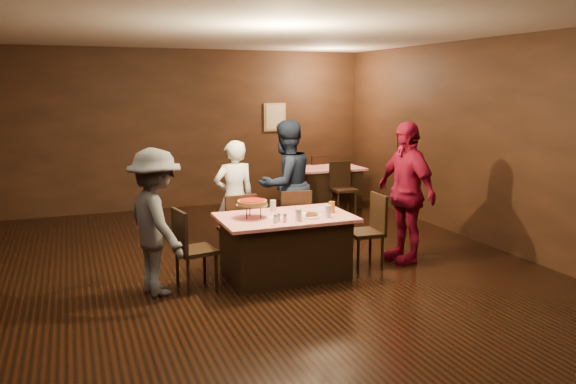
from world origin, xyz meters
The scene contains 23 objects.
room centered at (0.00, 0.01, 2.14)m, with size 10.00×10.04×3.02m.
main_table centered at (0.71, 0.48, 0.39)m, with size 1.60×1.00×0.77m, color red.
back_table centered at (2.94, 4.04, 0.39)m, with size 1.30×0.90×0.77m, color red.
chair_far_left centered at (0.31, 1.23, 0.47)m, with size 0.42×0.42×0.95m, color black.
chair_far_right centered at (1.11, 1.23, 0.47)m, with size 0.42×0.42×0.95m, color black.
chair_end_left centered at (-0.39, 0.48, 0.47)m, with size 0.42×0.42×0.95m, color black.
chair_end_right centered at (1.81, 0.48, 0.47)m, with size 0.42×0.42×0.95m, color black.
chair_back_near centered at (2.94, 3.34, 0.47)m, with size 0.42×0.42×0.95m, color black.
chair_back_far centered at (2.94, 4.64, 0.47)m, with size 0.42×0.42×0.95m, color black.
diner_white_jacket centered at (0.42, 1.71, 0.79)m, with size 0.58×0.38×1.59m, color white.
diner_navy_hoodie centered at (1.19, 1.73, 0.92)m, with size 0.89×0.70×1.84m, color black.
diner_grey_knit centered at (-0.83, 0.49, 0.83)m, with size 1.07×0.61×1.65m, color #4D4E52.
diner_red_shirt centered at (2.42, 0.53, 0.94)m, with size 1.10×0.46×1.87m, color maroon.
pizza_stand centered at (0.31, 0.53, 0.95)m, with size 0.38×0.38×0.22m.
plate_with_slice centered at (0.96, 0.30, 0.80)m, with size 0.25×0.25×0.06m.
plate_empty centered at (1.26, 0.63, 0.78)m, with size 0.25×0.25×0.01m, color white.
glass_front_left centered at (0.76, 0.18, 0.84)m, with size 0.08×0.08×0.14m, color silver.
glass_front_right centered at (1.16, 0.23, 0.84)m, with size 0.08×0.08×0.14m, color silver.
glass_amber centered at (1.31, 0.43, 0.84)m, with size 0.08×0.08×0.14m, color #BF7F26.
glass_back centered at (0.66, 0.78, 0.84)m, with size 0.08×0.08×0.14m, color silver.
condiments centered at (0.53, 0.20, 0.82)m, with size 0.17×0.10×0.09m.
napkin_center centered at (1.01, 0.48, 0.77)m, with size 0.16×0.16×0.01m, color white.
napkin_left centered at (0.56, 0.43, 0.77)m, with size 0.16×0.16×0.01m, color white.
Camera 1 is at (-1.65, -5.69, 2.32)m, focal length 35.00 mm.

